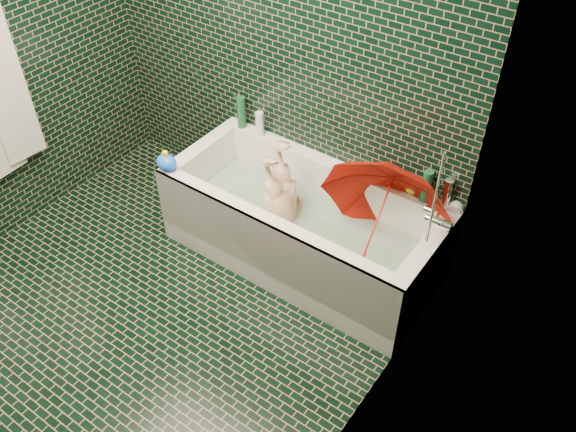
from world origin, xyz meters
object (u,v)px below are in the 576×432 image
Objects in this scene: bathtub at (301,233)px; umbrella at (378,219)px; bath_toy at (166,162)px; rubber_duck at (413,188)px; child at (285,217)px.

umbrella is at bearing 6.29° from bathtub.
bathtub is 10.24× the size of bath_toy.
bathtub is at bearing -176.61° from umbrella.
bath_toy reaches higher than rubber_duck.
bathtub is 0.58m from umbrella.
bathtub is 2.35× the size of umbrella.
bath_toy is (-0.69, -0.28, 0.30)m from child.
rubber_duck is at bearing 76.34° from umbrella.
umbrella is at bearing -82.33° from rubber_duck.
umbrella is at bearing 88.85° from child.
rubber_duck is at bearing 33.68° from bathtub.
rubber_duck is at bearing 112.19° from child.
umbrella is 6.32× the size of rubber_duck.
child is 0.63m from umbrella.
rubber_duck reaches higher than child.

